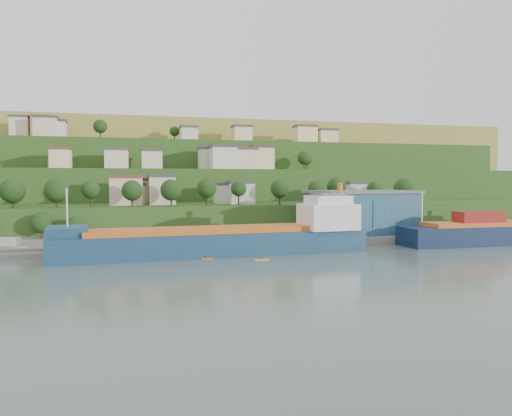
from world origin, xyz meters
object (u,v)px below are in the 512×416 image
object	(u,v)px
cargo_ship_near	(225,241)
kayak_orange	(206,258)
warehouse	(361,212)
caravan	(7,243)

from	to	relation	value
cargo_ship_near	kayak_orange	world-z (taller)	cargo_ship_near
cargo_ship_near	warehouse	world-z (taller)	cargo_ship_near
cargo_ship_near	kayak_orange	distance (m)	8.80
kayak_orange	cargo_ship_near	bearing A→B (deg)	67.36
warehouse	kayak_orange	bearing A→B (deg)	-159.02
cargo_ship_near	warehouse	bearing A→B (deg)	18.93
warehouse	caravan	bearing A→B (deg)	177.78
kayak_orange	caravan	bearing A→B (deg)	176.04
cargo_ship_near	kayak_orange	size ratio (longest dim) A/B	21.12
cargo_ship_near	kayak_orange	bearing A→B (deg)	-136.00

